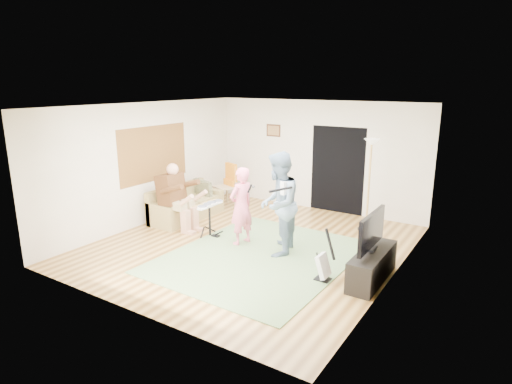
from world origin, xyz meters
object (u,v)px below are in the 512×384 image
singer (241,206)px  guitar_spare (324,266)px  drum_kit (210,221)px  guitarist (278,204)px  torchiere_lamp (370,169)px  tv_cabinet (372,266)px  sofa (184,207)px  dining_chair (226,191)px  television (372,230)px

singer → guitar_spare: singer is taller
drum_kit → guitarist: guitarist is taller
torchiere_lamp → tv_cabinet: bearing=-69.5°
sofa → torchiere_lamp: size_ratio=0.95×
torchiere_lamp → singer: bearing=-130.6°
singer → dining_chair: (-1.89, 2.03, -0.38)m
sofa → dining_chair: size_ratio=1.72×
drum_kit → singer: singer is taller
torchiere_lamp → television: bearing=-70.6°
torchiere_lamp → dining_chair: bearing=-178.6°
sofa → dining_chair: bearing=81.7°
dining_chair → tv_cabinet: size_ratio=0.78×
television → guitar_spare: bearing=-144.2°
sofa → torchiere_lamp: torchiere_lamp is taller
torchiere_lamp → television: 2.52m
drum_kit → tv_cabinet: 3.51m
singer → tv_cabinet: 2.75m
drum_kit → dining_chair: bearing=118.2°
guitar_spare → torchiere_lamp: size_ratio=0.45×
television → drum_kit: bearing=176.4°
sofa → torchiere_lamp: bearing=20.5°
sofa → dining_chair: (0.20, 1.37, 0.14)m
torchiere_lamp → tv_cabinet: (0.87, -2.33, -1.11)m
television → dining_chair: bearing=153.8°
drum_kit → guitarist: bearing=-1.6°
sofa → tv_cabinet: size_ratio=1.35×
sofa → tv_cabinet: bearing=-10.2°
singer → tv_cabinet: bearing=97.7°
guitar_spare → television: bearing=35.8°
sofa → singer: 2.25m
television → singer: bearing=175.6°
sofa → drum_kit: bearing=-26.8°
guitarist → television: bearing=66.9°
guitar_spare → torchiere_lamp: (-0.22, 2.76, 1.10)m
drum_kit → tv_cabinet: drum_kit is taller
sofa → television: 4.85m
drum_kit → television: (3.45, -0.21, 0.53)m
sofa → guitar_spare: guitar_spare is taller
sofa → guitarist: 3.10m
sofa → torchiere_lamp: 4.32m
guitar_spare → television: (0.60, 0.43, 0.59)m
dining_chair → tv_cabinet: (4.58, -2.23, -0.14)m
torchiere_lamp → dining_chair: 3.84m
sofa → guitar_spare: size_ratio=2.09×
singer → guitar_spare: bearing=84.7°
guitarist → tv_cabinet: (1.85, -0.17, -0.71)m
torchiere_lamp → dining_chair: size_ratio=1.81×
sofa → guitar_spare: bearing=-17.4°
guitarist → television: 1.81m
guitarist → guitar_spare: 1.51m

